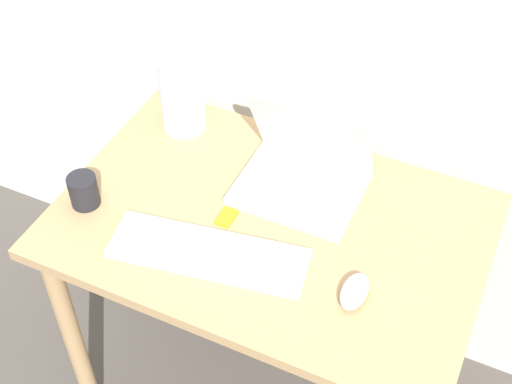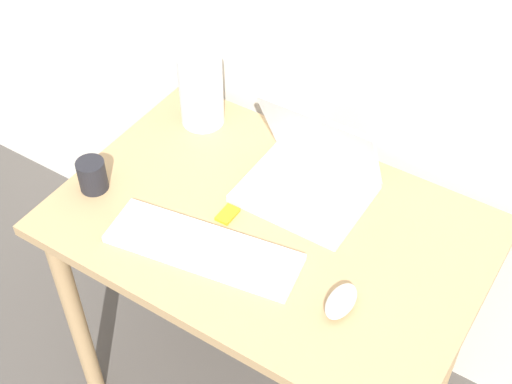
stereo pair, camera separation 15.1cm
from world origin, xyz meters
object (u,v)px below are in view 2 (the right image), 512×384
object	(u,v)px
mp3_player	(228,214)
mug	(92,175)
vase	(200,76)
laptop	(310,174)
keyboard	(203,248)
mouse	(341,301)

from	to	relation	value
mp3_player	mug	world-z (taller)	mug
vase	mp3_player	distance (m)	0.39
laptop	mug	bearing A→B (deg)	-148.27
mp3_player	mug	size ratio (longest dim) A/B	0.69
mug	laptop	bearing A→B (deg)	31.73
mp3_player	mug	distance (m)	0.35
mug	keyboard	bearing A→B (deg)	-3.72
laptop	keyboard	distance (m)	0.32
keyboard	mouse	xyz separation A→B (m)	(0.34, 0.03, 0.01)
vase	mug	size ratio (longest dim) A/B	3.60
mp3_player	laptop	bearing A→B (deg)	56.51
keyboard	mp3_player	distance (m)	0.12
laptop	keyboard	world-z (taller)	laptop
mouse	mp3_player	bearing A→B (deg)	165.61
mouse	vase	xyz separation A→B (m)	(-0.61, 0.35, 0.13)
vase	mp3_player	world-z (taller)	vase
mp3_player	keyboard	bearing A→B (deg)	-82.84
laptop	mp3_player	distance (m)	0.22
laptop	vase	xyz separation A→B (m)	(-0.38, 0.08, 0.09)
vase	mug	xyz separation A→B (m)	(-0.07, -0.36, -0.11)
mouse	mp3_player	distance (m)	0.36
keyboard	vase	world-z (taller)	vase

